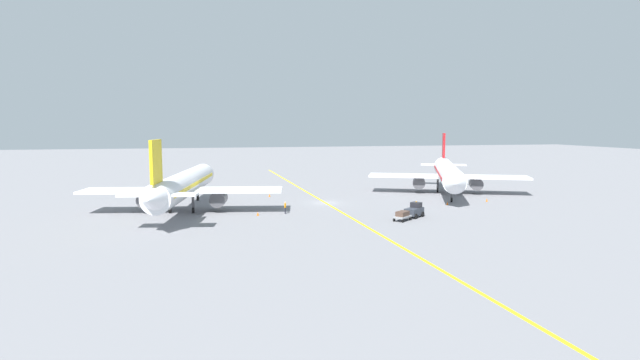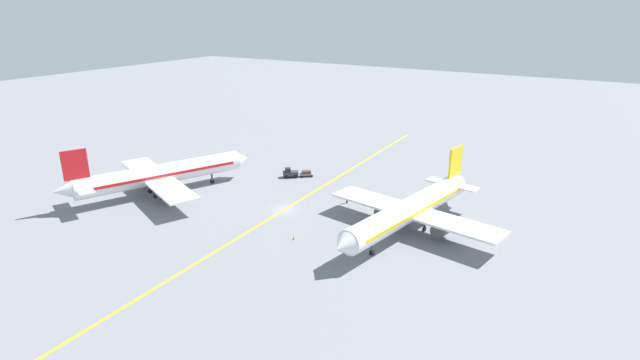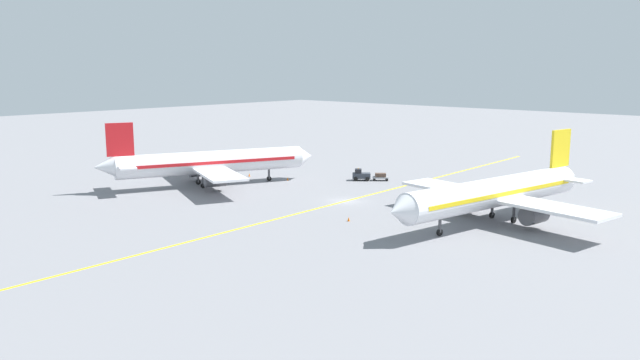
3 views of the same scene
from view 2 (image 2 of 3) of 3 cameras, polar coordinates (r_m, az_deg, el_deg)
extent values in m
plane|color=slate|center=(85.07, -4.09, -3.40)|extent=(400.00, 400.00, 0.00)
cube|color=yellow|center=(85.06, -4.09, -3.40)|extent=(3.27, 119.98, 0.01)
cylinder|color=white|center=(76.27, 10.22, -3.34)|extent=(8.84, 30.16, 3.60)
cone|color=white|center=(64.05, 2.57, -7.60)|extent=(3.79, 2.97, 3.42)
cone|color=white|center=(89.92, 15.73, -0.03)|extent=(3.54, 3.49, 3.06)
cube|color=yellow|center=(76.21, 10.23, -3.23)|extent=(8.35, 27.22, 0.50)
cube|color=white|center=(77.35, 10.58, -3.61)|extent=(28.48, 10.06, 0.36)
cylinder|color=#4C4C51|center=(75.69, 13.77, -5.41)|extent=(2.73, 3.54, 2.20)
cylinder|color=#4C4C51|center=(80.23, 7.46, -3.55)|extent=(2.73, 3.54, 2.20)
cube|color=yellow|center=(86.55, 15.23, 2.05)|extent=(1.06, 4.00, 5.00)
cube|color=white|center=(87.31, 14.86, -0.46)|extent=(9.28, 3.95, 0.24)
cylinder|color=#4C4C51|center=(69.87, 5.96, -7.48)|extent=(0.36, 0.36, 2.00)
cylinder|color=black|center=(70.33, 5.93, -8.21)|extent=(0.42, 0.84, 0.80)
cylinder|color=#4C4C51|center=(78.10, 11.89, -4.82)|extent=(0.36, 0.36, 2.00)
cylinder|color=black|center=(78.50, 11.84, -5.48)|extent=(0.42, 0.84, 0.80)
cylinder|color=#4C4C51|center=(79.54, 9.89, -4.23)|extent=(0.36, 0.36, 2.00)
cylinder|color=black|center=(79.93, 9.85, -4.88)|extent=(0.42, 0.84, 0.80)
cylinder|color=white|center=(95.35, -17.62, 0.69)|extent=(15.23, 28.96, 3.60)
cone|color=white|center=(101.08, -8.94, 2.41)|extent=(4.09, 3.56, 3.42)
cone|color=white|center=(92.03, -27.36, -1.09)|extent=(4.00, 3.97, 3.06)
cube|color=red|center=(95.31, -17.63, 0.77)|extent=(14.08, 26.22, 0.50)
cube|color=white|center=(95.30, -18.15, 0.16)|extent=(27.76, 15.91, 0.36)
cylinder|color=#4C4C51|center=(100.26, -18.97, 0.25)|extent=(3.29, 3.81, 2.20)
cylinder|color=#4C4C51|center=(91.18, -17.08, -1.42)|extent=(3.29, 3.81, 2.20)
cube|color=red|center=(91.17, -26.21, 1.58)|extent=(1.92, 3.81, 5.00)
cube|color=white|center=(92.37, -25.56, -0.67)|extent=(9.21, 5.78, 0.24)
cylinder|color=#4C4C51|center=(99.20, -12.26, 0.42)|extent=(0.36, 0.36, 2.00)
cylinder|color=black|center=(99.52, -12.22, -0.13)|extent=(0.58, 0.85, 0.80)
cylinder|color=#4C4C51|center=(97.03, -18.90, -0.64)|extent=(0.36, 0.36, 2.00)
cylinder|color=black|center=(97.36, -18.84, -1.19)|extent=(0.58, 0.85, 0.80)
cylinder|color=#4C4C51|center=(94.12, -18.31, -1.18)|extent=(0.36, 0.36, 2.00)
cylinder|color=black|center=(94.46, -18.25, -1.75)|extent=(0.58, 0.85, 0.80)
cube|color=#333842|center=(100.65, -3.38, 0.75)|extent=(3.27, 3.06, 0.90)
cube|color=black|center=(100.36, -3.70, 1.17)|extent=(1.66, 1.68, 0.70)
sphere|color=orange|center=(100.22, -3.71, 1.41)|extent=(0.16, 0.16, 0.16)
cylinder|color=black|center=(100.02, -3.89, 0.35)|extent=(0.70, 0.64, 0.70)
cylinder|color=black|center=(101.43, -3.96, 0.62)|extent=(0.70, 0.64, 0.70)
cylinder|color=black|center=(100.16, -2.78, 0.40)|extent=(0.70, 0.64, 0.70)
cylinder|color=black|center=(101.58, -2.86, 0.67)|extent=(0.70, 0.64, 0.70)
cube|color=gray|center=(101.02, -1.57, 0.69)|extent=(2.90, 2.73, 0.20)
cube|color=#4C382D|center=(100.89, -1.57, 0.91)|extent=(2.12, 2.02, 0.60)
cylinder|color=black|center=(100.42, -2.11, 0.38)|extent=(0.43, 0.39, 0.44)
cylinder|color=black|center=(101.61, -2.19, 0.61)|extent=(0.43, 0.39, 0.44)
cylinder|color=black|center=(100.64, -0.94, 0.44)|extent=(0.43, 0.39, 0.44)
cylinder|color=black|center=(101.83, -1.02, 0.66)|extent=(0.43, 0.39, 0.44)
cylinder|color=#23232D|center=(87.49, 3.06, -2.42)|extent=(0.16, 0.16, 0.85)
cylinder|color=#23232D|center=(87.64, 3.14, -2.38)|extent=(0.16, 0.16, 0.85)
cube|color=orange|center=(87.30, 3.11, -1.96)|extent=(0.30, 0.40, 0.60)
cylinder|color=orange|center=(87.13, 3.01, -2.00)|extent=(0.10, 0.10, 0.55)
cylinder|color=orange|center=(87.47, 3.21, -1.92)|extent=(0.10, 0.10, 0.55)
sphere|color=beige|center=(87.15, 3.11, -1.70)|extent=(0.22, 0.22, 0.22)
cone|color=orange|center=(103.98, -14.28, 0.48)|extent=(0.32, 0.32, 0.55)
cone|color=orange|center=(99.97, -10.44, 0.01)|extent=(0.32, 0.32, 0.55)
cone|color=orange|center=(86.58, 5.57, -2.83)|extent=(0.32, 0.32, 0.55)
cone|color=orange|center=(74.36, -3.02, -6.63)|extent=(0.32, 0.32, 0.55)
camera|label=1|loc=(143.81, 20.12, 9.95)|focal=28.00mm
camera|label=3|loc=(17.34, 109.00, -65.02)|focal=35.00mm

